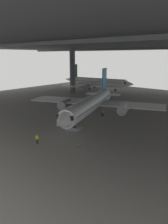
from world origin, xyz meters
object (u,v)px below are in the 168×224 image
at_px(airplane_distant, 96,82).
at_px(airplane_main, 91,104).
at_px(boarding_stairs, 72,127).
at_px(traffic_cone_orange, 79,145).
at_px(crew_worker_near_nose, 37,138).
at_px(crew_worker_by_stairs, 79,119).
at_px(baggage_tug, 78,105).

bearing_deg(airplane_distant, airplane_main, -54.27).
height_order(boarding_stairs, airplane_distant, airplane_distant).
relative_size(airplane_distant, traffic_cone_orange, 55.81).
bearing_deg(crew_worker_near_nose, boarding_stairs, 92.60).
xyz_separation_m(crew_worker_by_stairs, baggage_tug, (-10.92, 11.97, -0.41)).
bearing_deg(airplane_main, baggage_tug, 146.06).
relative_size(boarding_stairs, airplane_distant, 0.14).
bearing_deg(airplane_distant, traffic_cone_orange, -55.12).
height_order(airplane_main, airplane_distant, airplane_main).
bearing_deg(crew_worker_by_stairs, traffic_cone_orange, -47.94).
distance_m(airplane_main, crew_worker_near_nose, 18.69).
bearing_deg(traffic_cone_orange, baggage_tug, 132.23).
bearing_deg(traffic_cone_orange, airplane_main, 122.63).
relative_size(crew_worker_near_nose, airplane_distant, 0.05).
height_order(boarding_stairs, crew_worker_by_stairs, boarding_stairs).
distance_m(crew_worker_by_stairs, airplane_distant, 50.27).
bearing_deg(baggage_tug, crew_worker_by_stairs, -47.63).
bearing_deg(airplane_main, boarding_stairs, -73.05).
bearing_deg(crew_worker_near_nose, crew_worker_by_stairs, 99.97).
xyz_separation_m(crew_worker_near_nose, crew_worker_by_stairs, (-2.28, 12.99, -0.05)).
relative_size(crew_worker_by_stairs, baggage_tug, 0.70).
relative_size(crew_worker_near_nose, traffic_cone_orange, 2.86).
distance_m(airplane_distant, baggage_tug, 34.44).
distance_m(boarding_stairs, crew_worker_by_stairs, 4.44).
xyz_separation_m(boarding_stairs, baggage_tug, (-12.79, 15.98, -0.20)).
bearing_deg(traffic_cone_orange, crew_worker_by_stairs, 132.06).
distance_m(crew_worker_near_nose, crew_worker_by_stairs, 13.19).
height_order(crew_worker_by_stairs, traffic_cone_orange, crew_worker_by_stairs).
relative_size(boarding_stairs, traffic_cone_orange, 7.60).
bearing_deg(baggage_tug, crew_worker_near_nose, -62.12).
bearing_deg(airplane_distant, boarding_stairs, -57.55).
xyz_separation_m(boarding_stairs, crew_worker_near_nose, (0.41, -8.97, 0.26)).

